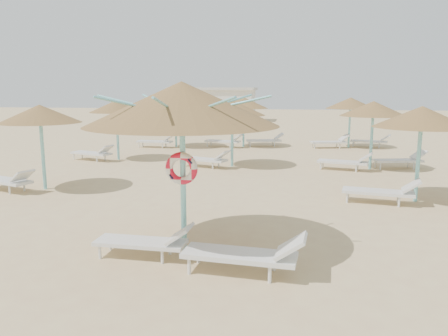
# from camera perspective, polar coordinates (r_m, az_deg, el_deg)

# --- Properties ---
(ground) EXTENTS (120.00, 120.00, 0.00)m
(ground) POSITION_cam_1_polar(r_m,az_deg,el_deg) (8.93, -5.70, -10.35)
(ground) COLOR tan
(ground) RESTS_ON ground
(main_palapa) EXTENTS (3.66, 3.66, 3.28)m
(main_palapa) POSITION_cam_1_polar(r_m,az_deg,el_deg) (8.26, -5.54, 8.29)
(main_palapa) COLOR #7ED5DA
(main_palapa) RESTS_ON ground
(lounger_main_a) EXTENTS (1.87, 0.61, 0.67)m
(lounger_main_a) POSITION_cam_1_polar(r_m,az_deg,el_deg) (8.44, -10.03, -9.40)
(lounger_main_a) COLOR silver
(lounger_main_a) RESTS_ON ground
(lounger_main_b) EXTENTS (2.15, 0.81, 0.77)m
(lounger_main_b) POSITION_cam_1_polar(r_m,az_deg,el_deg) (7.61, 3.09, -11.13)
(lounger_main_b) COLOR silver
(lounger_main_b) RESTS_ON ground
(palapa_field) EXTENTS (19.10, 14.50, 2.72)m
(palapa_field) POSITION_cam_1_polar(r_m,az_deg,el_deg) (18.12, 7.03, 7.60)
(palapa_field) COLOR #7ED5DA
(palapa_field) RESTS_ON ground
(service_hut) EXTENTS (8.40, 4.40, 3.25)m
(service_hut) POSITION_cam_1_polar(r_m,az_deg,el_deg) (43.86, -1.40, 8.36)
(service_hut) COLOR silver
(service_hut) RESTS_ON ground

